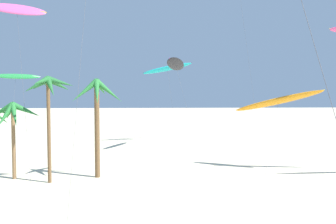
{
  "coord_description": "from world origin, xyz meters",
  "views": [
    {
      "loc": [
        0.87,
        5.43,
        7.89
      ],
      "look_at": [
        1.63,
        24.66,
        6.65
      ],
      "focal_mm": 44.92,
      "sensor_mm": 36.0,
      "label": 1
    }
  ],
  "objects": [
    {
      "name": "flying_kite_1",
      "position": [
        -11.63,
        45.53,
        14.93
      ],
      "size": [
        6.08,
        8.96,
        15.89
      ],
      "color": "#EA5193",
      "rests_on": "ground"
    },
    {
      "name": "palm_tree_2",
      "position": [
        -7.39,
        39.35,
        7.46
      ],
      "size": [
        4.01,
        4.11,
        8.63
      ],
      "color": "brown",
      "rests_on": "ground"
    },
    {
      "name": "palm_tree_3",
      "position": [
        -3.83,
        41.25,
        6.55
      ],
      "size": [
        4.48,
        4.79,
        8.45
      ],
      "color": "brown",
      "rests_on": "ground"
    },
    {
      "name": "flying_kite_9",
      "position": [
        12.63,
        43.9,
        6.42
      ],
      "size": [
        7.57,
        5.31,
        7.83
      ],
      "color": "orange",
      "rests_on": "ground"
    },
    {
      "name": "flying_kite_4",
      "position": [
        3.03,
        61.96,
        10.12
      ],
      "size": [
        6.72,
        8.86,
        11.23
      ],
      "color": "#19B2B7",
      "rests_on": "ground"
    },
    {
      "name": "flying_kite_7",
      "position": [
        -16.91,
        61.31,
        9.04
      ],
      "size": [
        7.89,
        9.18,
        9.62
      ],
      "color": "green",
      "rests_on": "ground"
    },
    {
      "name": "flying_kite_6",
      "position": [
        3.8,
        55.91,
        10.4
      ],
      "size": [
        4.03,
        7.93,
        11.45
      ],
      "color": "black",
      "rests_on": "ground"
    },
    {
      "name": "palm_tree_1",
      "position": [
        -10.71,
        40.93,
        5.33
      ],
      "size": [
        4.85,
        4.49,
        6.51
      ],
      "color": "olive",
      "rests_on": "ground"
    }
  ]
}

